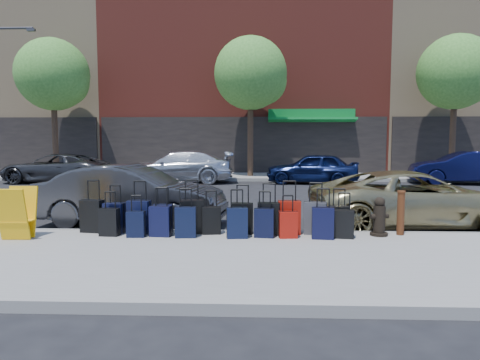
{
  "coord_description": "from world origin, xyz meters",
  "views": [
    {
      "loc": [
        0.82,
        -13.18,
        1.99
      ],
      "look_at": [
        0.37,
        -1.5,
        0.93
      ],
      "focal_mm": 32.0,
      "sensor_mm": 36.0,
      "label": 1
    }
  ],
  "objects_px": {
    "car_far_2": "(312,168)",
    "car_far_3": "(463,168)",
    "tree_left": "(55,77)",
    "fire_hydrant": "(379,218)",
    "car_far_0": "(55,168)",
    "car_near_1": "(132,195)",
    "tree_center": "(253,75)",
    "bollard": "(401,212)",
    "car_near_2": "(413,199)",
    "tree_right": "(458,74)",
    "suitcase_front_5": "(211,220)",
    "display_rack": "(17,214)",
    "car_far_1": "(177,167)"
  },
  "relations": [
    {
      "from": "car_far_2",
      "to": "car_far_3",
      "type": "xyz_separation_m",
      "value": [
        6.94,
        0.04,
        0.04
      ]
    },
    {
      "from": "tree_left",
      "to": "fire_hydrant",
      "type": "relative_size",
      "value": 9.56
    },
    {
      "from": "car_far_0",
      "to": "car_near_1",
      "type": "bearing_deg",
      "value": 35.24
    },
    {
      "from": "tree_center",
      "to": "car_far_0",
      "type": "xyz_separation_m",
      "value": [
        -9.45,
        -2.59,
        -4.71
      ]
    },
    {
      "from": "car_near_1",
      "to": "car_far_0",
      "type": "bearing_deg",
      "value": 39.53
    },
    {
      "from": "bollard",
      "to": "car_near_2",
      "type": "xyz_separation_m",
      "value": [
        0.81,
        1.56,
        0.05
      ]
    },
    {
      "from": "tree_left",
      "to": "car_near_2",
      "type": "xyz_separation_m",
      "value": [
        14.32,
        -12.72,
        -4.76
      ]
    },
    {
      "from": "tree_right",
      "to": "car_near_1",
      "type": "bearing_deg",
      "value": -135.95
    },
    {
      "from": "tree_right",
      "to": "car_far_3",
      "type": "relative_size",
      "value": 1.57
    },
    {
      "from": "tree_center",
      "to": "suitcase_front_5",
      "type": "height_order",
      "value": "tree_center"
    },
    {
      "from": "fire_hydrant",
      "to": "bollard",
      "type": "distance_m",
      "value": 0.45
    },
    {
      "from": "fire_hydrant",
      "to": "car_far_0",
      "type": "distance_m",
      "value": 16.83
    },
    {
      "from": "display_rack",
      "to": "car_far_1",
      "type": "height_order",
      "value": "car_far_1"
    },
    {
      "from": "fire_hydrant",
      "to": "bollard",
      "type": "xyz_separation_m",
      "value": [
        0.43,
        0.08,
        0.1
      ]
    },
    {
      "from": "tree_center",
      "to": "display_rack",
      "type": "bearing_deg",
      "value": -106.13
    },
    {
      "from": "tree_right",
      "to": "car_near_1",
      "type": "relative_size",
      "value": 1.67
    },
    {
      "from": "tree_right",
      "to": "display_rack",
      "type": "xyz_separation_m",
      "value": [
        -14.81,
        -14.91,
        -4.78
      ]
    },
    {
      "from": "tree_right",
      "to": "car_far_0",
      "type": "xyz_separation_m",
      "value": [
        -19.95,
        -2.59,
        -4.71
      ]
    },
    {
      "from": "car_near_1",
      "to": "car_far_1",
      "type": "xyz_separation_m",
      "value": [
        -0.85,
        10.19,
        0.05
      ]
    },
    {
      "from": "fire_hydrant",
      "to": "car_far_3",
      "type": "xyz_separation_m",
      "value": [
        7.15,
        11.79,
        0.26
      ]
    },
    {
      "from": "bollard",
      "to": "display_rack",
      "type": "relative_size",
      "value": 0.9
    },
    {
      "from": "fire_hydrant",
      "to": "display_rack",
      "type": "bearing_deg",
      "value": 166.71
    },
    {
      "from": "fire_hydrant",
      "to": "car_near_1",
      "type": "xyz_separation_m",
      "value": [
        -5.32,
        1.55,
        0.22
      ]
    },
    {
      "from": "car_far_3",
      "to": "car_far_2",
      "type": "bearing_deg",
      "value": -81.72
    },
    {
      "from": "car_far_3",
      "to": "display_rack",
      "type": "bearing_deg",
      "value": -40.73
    },
    {
      "from": "display_rack",
      "to": "car_far_2",
      "type": "xyz_separation_m",
      "value": [
        7.1,
        12.31,
        0.09
      ]
    },
    {
      "from": "bollard",
      "to": "car_far_1",
      "type": "height_order",
      "value": "car_far_1"
    },
    {
      "from": "tree_right",
      "to": "bollard",
      "type": "distance_m",
      "value": 16.83
    },
    {
      "from": "tree_left",
      "to": "display_rack",
      "type": "relative_size",
      "value": 7.48
    },
    {
      "from": "tree_left",
      "to": "display_rack",
      "type": "bearing_deg",
      "value": -67.46
    },
    {
      "from": "bollard",
      "to": "car_far_2",
      "type": "height_order",
      "value": "car_far_2"
    },
    {
      "from": "tree_center",
      "to": "car_near_2",
      "type": "distance_m",
      "value": 14.11
    },
    {
      "from": "display_rack",
      "to": "car_near_2",
      "type": "relative_size",
      "value": 0.21
    },
    {
      "from": "tree_left",
      "to": "car_near_1",
      "type": "xyz_separation_m",
      "value": [
        7.76,
        -12.81,
        -4.7
      ]
    },
    {
      "from": "car_near_1",
      "to": "car_far_0",
      "type": "height_order",
      "value": "car_near_1"
    },
    {
      "from": "tree_center",
      "to": "car_far_3",
      "type": "bearing_deg",
      "value": -14.77
    },
    {
      "from": "tree_center",
      "to": "car_near_1",
      "type": "bearing_deg",
      "value": -102.08
    },
    {
      "from": "car_far_1",
      "to": "fire_hydrant",
      "type": "bearing_deg",
      "value": 22.25
    },
    {
      "from": "tree_left",
      "to": "car_far_2",
      "type": "height_order",
      "value": "tree_left"
    },
    {
      "from": "suitcase_front_5",
      "to": "bollard",
      "type": "bearing_deg",
      "value": -5.96
    },
    {
      "from": "display_rack",
      "to": "car_near_2",
      "type": "distance_m",
      "value": 8.42
    },
    {
      "from": "tree_left",
      "to": "car_near_1",
      "type": "distance_m",
      "value": 15.69
    },
    {
      "from": "car_near_1",
      "to": "car_far_3",
      "type": "height_order",
      "value": "car_far_3"
    },
    {
      "from": "suitcase_front_5",
      "to": "car_far_3",
      "type": "xyz_separation_m",
      "value": [
        10.44,
        11.77,
        0.34
      ]
    },
    {
      "from": "tree_left",
      "to": "bollard",
      "type": "bearing_deg",
      "value": -46.58
    },
    {
      "from": "suitcase_front_5",
      "to": "fire_hydrant",
      "type": "xyz_separation_m",
      "value": [
        3.29,
        -0.02,
        0.08
      ]
    },
    {
      "from": "car_far_2",
      "to": "suitcase_front_5",
      "type": "bearing_deg",
      "value": -9.31
    },
    {
      "from": "tree_center",
      "to": "suitcase_front_5",
      "type": "distance_m",
      "value": 15.19
    },
    {
      "from": "car_far_0",
      "to": "car_far_3",
      "type": "distance_m",
      "value": 19.18
    },
    {
      "from": "car_near_2",
      "to": "car_far_0",
      "type": "xyz_separation_m",
      "value": [
        -13.27,
        10.12,
        0.04
      ]
    }
  ]
}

